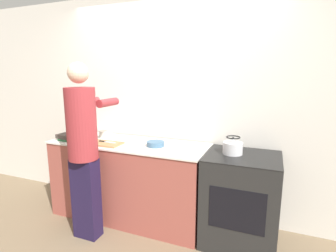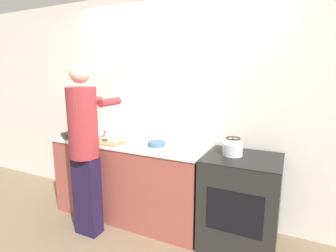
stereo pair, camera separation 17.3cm
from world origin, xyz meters
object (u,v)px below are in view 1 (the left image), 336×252
object	(u,v)px
cutting_board	(104,143)
canister_jar	(81,127)
oven	(241,199)
person	(84,145)
knife	(107,142)
bowl_prep	(156,144)
kettle	(233,147)

from	to	relation	value
cutting_board	canister_jar	world-z (taller)	canister_jar
oven	person	distance (m)	1.65
knife	bowl_prep	distance (m)	0.56
knife	person	bearing A→B (deg)	-88.11
cutting_board	bowl_prep	bearing A→B (deg)	13.75
oven	knife	distance (m)	1.55
person	bowl_prep	distance (m)	0.74
cutting_board	knife	bearing A→B (deg)	66.63
knife	kettle	bearing A→B (deg)	9.77
person	cutting_board	distance (m)	0.35
person	bowl_prep	world-z (taller)	person
oven	cutting_board	size ratio (longest dim) A/B	2.31
bowl_prep	canister_jar	world-z (taller)	canister_jar
person	cutting_board	bearing A→B (deg)	89.80
bowl_prep	canister_jar	bearing A→B (deg)	171.37
oven	canister_jar	xyz separation A→B (m)	(-2.06, 0.16, 0.55)
cutting_board	knife	world-z (taller)	knife
oven	kettle	distance (m)	0.54
kettle	canister_jar	world-z (taller)	canister_jar
oven	person	xyz separation A→B (m)	(-1.48, -0.49, 0.53)
kettle	canister_jar	xyz separation A→B (m)	(-1.96, 0.14, 0.02)
person	canister_jar	xyz separation A→B (m)	(-0.58, 0.65, 0.02)
knife	bowl_prep	bearing A→B (deg)	15.23
bowl_prep	canister_jar	size ratio (longest dim) A/B	1.02
person	oven	bearing A→B (deg)	18.23
knife	canister_jar	size ratio (longest dim) A/B	1.17
canister_jar	kettle	bearing A→B (deg)	-4.22
knife	canister_jar	bearing A→B (deg)	158.37
oven	knife	size ratio (longest dim) A/B	4.13
cutting_board	knife	distance (m)	0.03
bowl_prep	canister_jar	xyz separation A→B (m)	(-1.14, 0.17, 0.07)
knife	kettle	world-z (taller)	kettle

